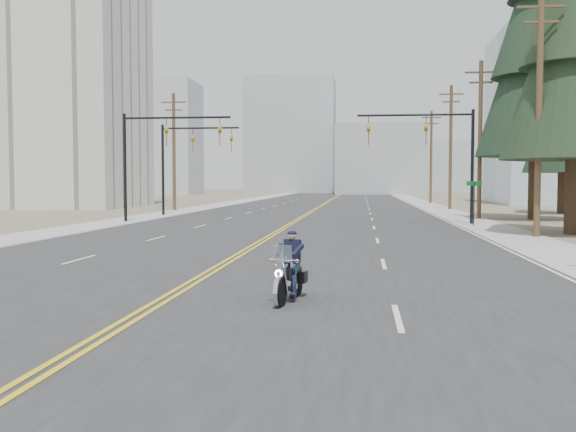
{
  "coord_description": "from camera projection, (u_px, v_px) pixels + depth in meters",
  "views": [
    {
      "loc": [
        4.31,
        -8.23,
        2.62
      ],
      "look_at": [
        2.14,
        10.55,
        1.6
      ],
      "focal_mm": 40.0,
      "sensor_mm": 36.0,
      "label": 1
    }
  ],
  "objects": [
    {
      "name": "ground_plane",
      "position": [
        45.0,
        372.0,
        8.8
      ],
      "size": [
        400.0,
        400.0,
        0.0
      ],
      "primitive_type": "plane",
      "color": "#776D56",
      "rests_on": "ground"
    },
    {
      "name": "road",
      "position": [
        326.0,
        203.0,
        78.24
      ],
      "size": [
        20.0,
        200.0,
        0.01
      ],
      "primitive_type": "cube",
      "color": "#303033",
      "rests_on": "ground"
    },
    {
      "name": "sidewalk_left",
      "position": [
        234.0,
        202.0,
        79.55
      ],
      "size": [
        3.0,
        200.0,
        0.01
      ],
      "primitive_type": "cube",
      "color": "#A5A5A0",
      "rests_on": "ground"
    },
    {
      "name": "sidewalk_right",
      "position": [
        422.0,
        203.0,
        76.92
      ],
      "size": [
        3.0,
        200.0,
        0.01
      ],
      "primitive_type": "cube",
      "color": "#A5A5A0",
      "rests_on": "ground"
    },
    {
      "name": "traffic_mast_left",
      "position": [
        155.0,
        145.0,
        41.3
      ],
      "size": [
        7.1,
        0.26,
        7.0
      ],
      "color": "black",
      "rests_on": "ground"
    },
    {
      "name": "traffic_mast_right",
      "position": [
        439.0,
        144.0,
        39.25
      ],
      "size": [
        7.1,
        0.26,
        7.0
      ],
      "color": "black",
      "rests_on": "ground"
    },
    {
      "name": "traffic_mast_far",
      "position": [
        184.0,
        152.0,
        49.28
      ],
      "size": [
        6.1,
        0.26,
        7.0
      ],
      "color": "black",
      "rests_on": "ground"
    },
    {
      "name": "street_sign",
      "position": [
        474.0,
        195.0,
        37.23
      ],
      "size": [
        0.9,
        0.06,
        2.62
      ],
      "color": "black",
      "rests_on": "ground"
    },
    {
      "name": "utility_pole_b",
      "position": [
        539.0,
        109.0,
        29.86
      ],
      "size": [
        2.2,
        0.3,
        11.5
      ],
      "color": "brown",
      "rests_on": "ground"
    },
    {
      "name": "utility_pole_c",
      "position": [
        480.0,
        137.0,
        44.76
      ],
      "size": [
        2.2,
        0.3,
        11.0
      ],
      "color": "brown",
      "rests_on": "ground"
    },
    {
      "name": "utility_pole_d",
      "position": [
        451.0,
        145.0,
        59.62
      ],
      "size": [
        2.2,
        0.3,
        11.5
      ],
      "color": "brown",
      "rests_on": "ground"
    },
    {
      "name": "utility_pole_e",
      "position": [
        431.0,
        155.0,
        76.5
      ],
      "size": [
        2.2,
        0.3,
        11.0
      ],
      "color": "brown",
      "rests_on": "ground"
    },
    {
      "name": "utility_pole_left",
      "position": [
        174.0,
        150.0,
        57.55
      ],
      "size": [
        2.2,
        0.3,
        10.5
      ],
      "color": "brown",
      "rests_on": "ground"
    },
    {
      "name": "apartment_block",
      "position": [
        46.0,
        61.0,
        65.75
      ],
      "size": [
        18.0,
        14.0,
        30.0
      ],
      "primitive_type": "cube",
      "color": "silver",
      "rests_on": "ground"
    },
    {
      "name": "haze_bldg_a",
      "position": [
        162.0,
        139.0,
        126.28
      ],
      "size": [
        14.0,
        12.0,
        22.0
      ],
      "primitive_type": "cube",
      "color": "#B7BCC6",
      "rests_on": "ground"
    },
    {
      "name": "haze_bldg_b",
      "position": [
        380.0,
        160.0,
        131.5
      ],
      "size": [
        18.0,
        14.0,
        14.0
      ],
      "primitive_type": "cube",
      "color": "#ADB2B7",
      "rests_on": "ground"
    },
    {
      "name": "haze_bldg_c",
      "position": [
        566.0,
        145.0,
        112.86
      ],
      "size": [
        16.0,
        12.0,
        18.0
      ],
      "primitive_type": "cube",
      "color": "#B7BCC6",
      "rests_on": "ground"
    },
    {
      "name": "haze_bldg_d",
      "position": [
        291.0,
        136.0,
        148.35
      ],
      "size": [
        20.0,
        15.0,
        26.0
      ],
      "primitive_type": "cube",
      "color": "#ADB2B7",
      "rests_on": "ground"
    },
    {
      "name": "haze_bldg_e",
      "position": [
        448.0,
        167.0,
        154.41
      ],
      "size": [
        14.0,
        14.0,
        12.0
      ],
      "primitive_type": "cube",
      "color": "#B7BCC6",
      "rests_on": "ground"
    },
    {
      "name": "haze_bldg_f",
      "position": [
        117.0,
        157.0,
        143.04
      ],
      "size": [
        12.0,
        12.0,
        16.0
      ],
      "primitive_type": "cube",
      "color": "#ADB2B7",
      "rests_on": "ground"
    },
    {
      "name": "motorcyclist",
      "position": [
        289.0,
        267.0,
        13.95
      ],
      "size": [
        1.13,
        2.07,
        1.54
      ],
      "primitive_type": null,
      "rotation": [
        0.0,
        0.0,
        2.99
      ],
      "color": "black",
      "rests_on": "ground"
    },
    {
      "name": "conifer_near",
      "position": [
        576.0,
        17.0,
        31.17
      ],
      "size": [
        6.99,
        6.99,
        18.51
      ],
      "rotation": [
        0.0,
        0.0,
        -0.19
      ],
      "color": "#382619",
      "rests_on": "ground"
    },
    {
      "name": "conifer_tall",
      "position": [
        537.0,
        35.0,
        43.36
      ],
      "size": [
        7.83,
        7.83,
        21.75
      ],
      "rotation": [
        0.0,
        0.0,
        -0.05
      ],
      "color": "#382619",
      "rests_on": "ground"
    },
    {
      "name": "conifer_far",
      "position": [
        564.0,
        95.0,
        51.73
      ],
      "size": [
        6.25,
        6.25,
        16.73
      ],
      "rotation": [
        0.0,
        0.0,
        0.25
      ],
      "color": "#382619",
      "rests_on": "ground"
    }
  ]
}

